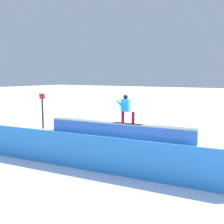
% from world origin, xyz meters
% --- Properties ---
extents(ground_plane, '(120.00, 120.00, 0.00)m').
position_xyz_m(ground_plane, '(0.00, 0.00, 0.00)').
color(ground_plane, white).
extents(grind_box, '(7.34, 1.38, 0.70)m').
position_xyz_m(grind_box, '(0.00, 0.00, 0.32)').
color(grind_box, blue).
rests_on(grind_box, ground_plane).
extents(snowboarder, '(1.44, 0.44, 1.38)m').
position_xyz_m(snowboarder, '(-0.40, -0.06, 1.44)').
color(snowboarder, black).
rests_on(snowboarder, grind_box).
extents(safety_fence, '(11.94, 1.53, 1.13)m').
position_xyz_m(safety_fence, '(0.00, 4.48, 0.57)').
color(safety_fence, '#2C84DE').
rests_on(safety_fence, ground_plane).
extents(trail_marker, '(0.40, 0.10, 1.98)m').
position_xyz_m(trail_marker, '(4.62, 0.47, 1.06)').
color(trail_marker, '#262628').
rests_on(trail_marker, ground_plane).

